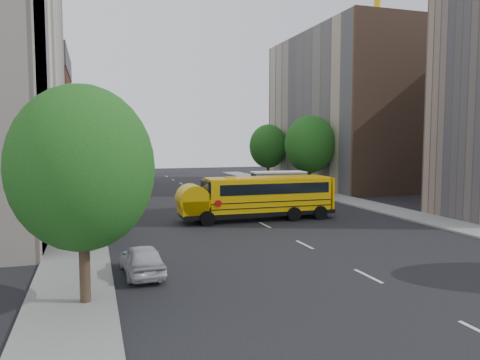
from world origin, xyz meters
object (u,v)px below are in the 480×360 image
street_tree_2 (88,148)px  parked_car_5 (269,179)px  parked_car_1 (107,200)px  tower_crane (391,5)px  street_tree_1 (85,151)px  safari_truck (274,185)px  parked_car_4 (289,184)px  street_tree_4 (310,144)px  school_bus (256,196)px  street_tree_5 (268,146)px  street_tree_0 (82,168)px  parked_car_0 (142,260)px

street_tree_2 → parked_car_5: street_tree_2 is taller
parked_car_1 → tower_crane: bearing=-158.5°
street_tree_1 → street_tree_2: 18.00m
parked_car_5 → safari_truck: bearing=-112.1°
street_tree_2 → parked_car_5: (20.60, 8.05, -4.04)m
parked_car_4 → street_tree_4: bearing=-53.9°
street_tree_1 → street_tree_4: 28.43m
parked_car_5 → tower_crane: bearing=13.3°
school_bus → street_tree_5: bearing=67.5°
street_tree_0 → parked_car_5: bearing=60.3°
parked_car_1 → parked_car_5: size_ratio=0.87×
tower_crane → safari_truck: tower_crane is taller
street_tree_4 → parked_car_1: bearing=-166.3°
street_tree_1 → parked_car_5: bearing=51.7°
street_tree_0 → safari_truck: 28.85m
parked_car_0 → parked_car_4: size_ratio=0.80×
parked_car_5 → street_tree_4: bearing=-82.9°
street_tree_1 → street_tree_2: bearing=90.0°
parked_car_0 → parked_car_5: (18.40, 33.05, 0.14)m
street_tree_0 → street_tree_1: size_ratio=0.94×
street_tree_4 → street_tree_5: street_tree_4 is taller
street_tree_4 → safari_truck: bearing=-142.7°
street_tree_0 → parked_car_0: street_tree_0 is taller
street_tree_1 → school_bus: (11.16, 4.08, -3.25)m
parked_car_4 → parked_car_0: bearing=-123.5°
street_tree_5 → safari_truck: bearing=-109.4°
tower_crane → street_tree_0: bearing=-134.5°
parked_car_0 → parked_car_1: 20.00m
street_tree_2 → parked_car_0: bearing=-85.0°
street_tree_1 → parked_car_1: 13.74m
safari_truck → parked_car_0: 24.96m
street_tree_4 → parked_car_0: 32.20m
parked_car_1 → parked_car_0: bearing=88.3°
school_bus → safari_truck: (5.09, 9.54, -0.31)m
street_tree_5 → school_bus: street_tree_5 is taller
tower_crane → street_tree_4: size_ratio=4.41×
street_tree_4 → safari_truck: street_tree_4 is taller
street_tree_4 → street_tree_5: bearing=90.0°
street_tree_2 → school_bus: size_ratio=0.71×
street_tree_4 → parked_car_5: 9.23m
street_tree_5 → street_tree_2: bearing=-151.4°
street_tree_0 → street_tree_4: (22.00, 28.00, 0.43)m
tower_crane → safari_truck: (-25.01, -18.38, -23.08)m
safari_truck → parked_car_5: safari_truck is taller
street_tree_1 → parked_car_4: size_ratio=1.67×
street_tree_5 → parked_car_0: street_tree_5 is taller
street_tree_1 → parked_car_5: (20.60, 26.05, -4.17)m
street_tree_5 → safari_truck: street_tree_5 is taller
street_tree_2 → parked_car_1: 6.65m
street_tree_2 → safari_truck: size_ratio=1.22×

